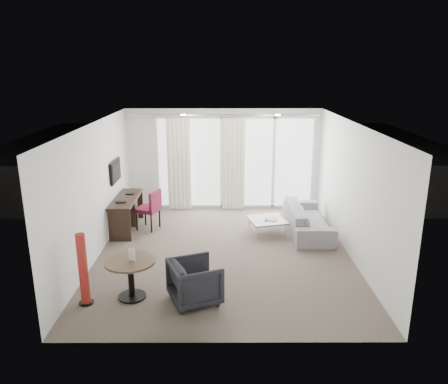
{
  "coord_description": "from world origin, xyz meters",
  "views": [
    {
      "loc": [
        -0.02,
        -8.15,
        3.64
      ],
      "look_at": [
        0.0,
        0.6,
        1.1
      ],
      "focal_mm": 35.0,
      "sensor_mm": 36.0,
      "label": 1
    }
  ],
  "objects_px": {
    "round_table": "(131,279)",
    "rattan_chair_b": "(272,171)",
    "desk": "(127,214)",
    "tub_armchair": "(195,282)",
    "desk_chair": "(148,210)",
    "sofa": "(308,219)",
    "rattan_chair_a": "(264,178)",
    "red_lamp": "(83,269)",
    "coffee_table": "(267,226)"
  },
  "relations": [
    {
      "from": "sofa",
      "to": "tub_armchair",
      "type": "bearing_deg",
      "value": 142.1
    },
    {
      "from": "round_table",
      "to": "sofa",
      "type": "bearing_deg",
      "value": 40.46
    },
    {
      "from": "tub_armchair",
      "to": "coffee_table",
      "type": "relative_size",
      "value": 0.98
    },
    {
      "from": "desk",
      "to": "red_lamp",
      "type": "xyz_separation_m",
      "value": [
        0.03,
        -3.3,
        0.22
      ]
    },
    {
      "from": "desk_chair",
      "to": "coffee_table",
      "type": "height_order",
      "value": "desk_chair"
    },
    {
      "from": "sofa",
      "to": "rattan_chair_b",
      "type": "bearing_deg",
      "value": 5.08
    },
    {
      "from": "desk",
      "to": "round_table",
      "type": "distance_m",
      "value": 3.19
    },
    {
      "from": "desk_chair",
      "to": "rattan_chair_a",
      "type": "relative_size",
      "value": 1.2
    },
    {
      "from": "desk_chair",
      "to": "coffee_table",
      "type": "relative_size",
      "value": 1.2
    },
    {
      "from": "red_lamp",
      "to": "sofa",
      "type": "distance_m",
      "value": 5.14
    },
    {
      "from": "desk",
      "to": "rattan_chair_a",
      "type": "distance_m",
      "value": 4.69
    },
    {
      "from": "tub_armchair",
      "to": "rattan_chair_a",
      "type": "relative_size",
      "value": 0.98
    },
    {
      "from": "desk_chair",
      "to": "tub_armchair",
      "type": "height_order",
      "value": "desk_chair"
    },
    {
      "from": "desk",
      "to": "rattan_chair_b",
      "type": "distance_m",
      "value": 5.37
    },
    {
      "from": "desk",
      "to": "coffee_table",
      "type": "distance_m",
      "value": 3.22
    },
    {
      "from": "rattan_chair_b",
      "to": "desk_chair",
      "type": "bearing_deg",
      "value": -122.28
    },
    {
      "from": "round_table",
      "to": "rattan_chair_b",
      "type": "bearing_deg",
      "value": 66.29
    },
    {
      "from": "round_table",
      "to": "coffee_table",
      "type": "distance_m",
      "value": 3.73
    },
    {
      "from": "desk",
      "to": "rattan_chair_a",
      "type": "relative_size",
      "value": 2.04
    },
    {
      "from": "desk",
      "to": "desk_chair",
      "type": "xyz_separation_m",
      "value": [
        0.48,
        0.01,
        0.09
      ]
    },
    {
      "from": "desk_chair",
      "to": "round_table",
      "type": "relative_size",
      "value": 1.14
    },
    {
      "from": "tub_armchair",
      "to": "desk_chair",
      "type": "bearing_deg",
      "value": -0.18
    },
    {
      "from": "coffee_table",
      "to": "sofa",
      "type": "distance_m",
      "value": 0.94
    },
    {
      "from": "red_lamp",
      "to": "tub_armchair",
      "type": "distance_m",
      "value": 1.75
    },
    {
      "from": "round_table",
      "to": "desk",
      "type": "bearing_deg",
      "value": 103.1
    },
    {
      "from": "desk",
      "to": "rattan_chair_b",
      "type": "relative_size",
      "value": 1.77
    },
    {
      "from": "desk_chair",
      "to": "rattan_chair_b",
      "type": "distance_m",
      "value": 5.03
    },
    {
      "from": "coffee_table",
      "to": "sofa",
      "type": "relative_size",
      "value": 0.36
    },
    {
      "from": "round_table",
      "to": "rattan_chair_a",
      "type": "bearing_deg",
      "value": 66.74
    },
    {
      "from": "sofa",
      "to": "rattan_chair_a",
      "type": "bearing_deg",
      "value": 11.49
    },
    {
      "from": "desk_chair",
      "to": "rattan_chair_a",
      "type": "height_order",
      "value": "desk_chair"
    },
    {
      "from": "desk_chair",
      "to": "sofa",
      "type": "height_order",
      "value": "desk_chair"
    },
    {
      "from": "desk_chair",
      "to": "tub_armchair",
      "type": "bearing_deg",
      "value": -47.36
    },
    {
      "from": "desk_chair",
      "to": "red_lamp",
      "type": "distance_m",
      "value": 3.34
    },
    {
      "from": "desk",
      "to": "desk_chair",
      "type": "height_order",
      "value": "desk_chair"
    },
    {
      "from": "round_table",
      "to": "sofa",
      "type": "distance_m",
      "value": 4.47
    },
    {
      "from": "red_lamp",
      "to": "sofa",
      "type": "height_order",
      "value": "red_lamp"
    },
    {
      "from": "round_table",
      "to": "red_lamp",
      "type": "distance_m",
      "value": 0.77
    },
    {
      "from": "red_lamp",
      "to": "coffee_table",
      "type": "distance_m",
      "value": 4.37
    },
    {
      "from": "desk",
      "to": "round_table",
      "type": "xyz_separation_m",
      "value": [
        0.72,
        -3.11,
        -0.05
      ]
    },
    {
      "from": "sofa",
      "to": "rattan_chair_a",
      "type": "xyz_separation_m",
      "value": [
        -0.69,
        3.4,
        0.08
      ]
    },
    {
      "from": "desk",
      "to": "red_lamp",
      "type": "bearing_deg",
      "value": -89.5
    },
    {
      "from": "tub_armchair",
      "to": "sofa",
      "type": "relative_size",
      "value": 0.35
    },
    {
      "from": "red_lamp",
      "to": "tub_armchair",
      "type": "height_order",
      "value": "red_lamp"
    },
    {
      "from": "round_table",
      "to": "rattan_chair_a",
      "type": "distance_m",
      "value": 6.86
    },
    {
      "from": "desk_chair",
      "to": "tub_armchair",
      "type": "relative_size",
      "value": 1.22
    },
    {
      "from": "round_table",
      "to": "desk_chair",
      "type": "bearing_deg",
      "value": 94.39
    },
    {
      "from": "red_lamp",
      "to": "rattan_chair_a",
      "type": "height_order",
      "value": "red_lamp"
    },
    {
      "from": "rattan_chair_b",
      "to": "round_table",
      "type": "bearing_deg",
      "value": -105.26
    },
    {
      "from": "desk",
      "to": "red_lamp",
      "type": "relative_size",
      "value": 1.35
    }
  ]
}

